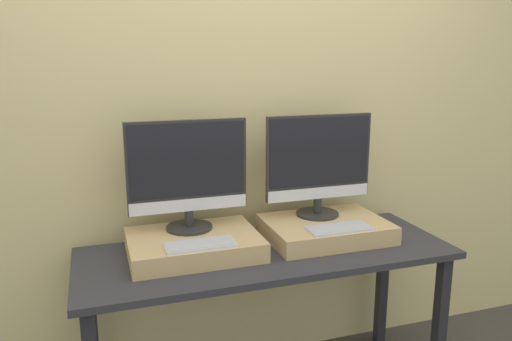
{
  "coord_description": "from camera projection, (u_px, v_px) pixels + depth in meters",
  "views": [
    {
      "loc": [
        -0.71,
        -1.67,
        1.59
      ],
      "look_at": [
        0.0,
        0.46,
        1.08
      ],
      "focal_mm": 35.0,
      "sensor_mm": 36.0,
      "label": 1
    }
  ],
  "objects": [
    {
      "name": "wooden_riser_left",
      "position": [
        194.0,
        244.0,
        2.18
      ],
      "size": [
        0.56,
        0.42,
        0.08
      ],
      "color": "tan",
      "rests_on": "workbench"
    },
    {
      "name": "keyboard_right",
      "position": [
        339.0,
        228.0,
        2.24
      ],
      "size": [
        0.29,
        0.13,
        0.01
      ],
      "color": "silver",
      "rests_on": "wooden_riser_right"
    },
    {
      "name": "workbench",
      "position": [
        267.0,
        268.0,
        2.25
      ],
      "size": [
        1.66,
        0.61,
        0.75
      ],
      "color": "#2D2D33",
      "rests_on": "ground_plane"
    },
    {
      "name": "wall_back",
      "position": [
        242.0,
        118.0,
        2.45
      ],
      "size": [
        8.0,
        0.04,
        2.6
      ],
      "color": "#DBC684",
      "rests_on": "ground_plane"
    },
    {
      "name": "wooden_riser_right",
      "position": [
        325.0,
        229.0,
        2.37
      ],
      "size": [
        0.56,
        0.42,
        0.08
      ],
      "color": "tan",
      "rests_on": "workbench"
    },
    {
      "name": "monitor_right",
      "position": [
        319.0,
        163.0,
        2.39
      ],
      "size": [
        0.53,
        0.21,
        0.49
      ],
      "color": "#282828",
      "rests_on": "wooden_riser_right"
    },
    {
      "name": "monitor_left",
      "position": [
        188.0,
        172.0,
        2.2
      ],
      "size": [
        0.53,
        0.21,
        0.49
      ],
      "color": "#282828",
      "rests_on": "wooden_riser_left"
    },
    {
      "name": "keyboard_left",
      "position": [
        200.0,
        244.0,
        2.04
      ],
      "size": [
        0.29,
        0.13,
        0.01
      ],
      "color": "silver",
      "rests_on": "wooden_riser_left"
    }
  ]
}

